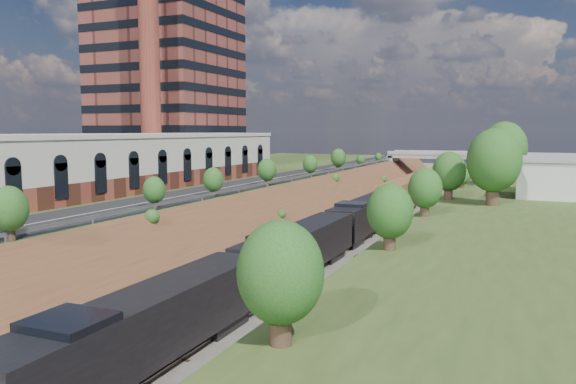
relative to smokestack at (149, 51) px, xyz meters
name	(u,v)px	position (x,y,z in m)	size (l,w,h in m)	color
platform_left	(182,190)	(3.00, 4.00, -22.50)	(44.00, 180.00, 5.00)	#394D1F
embankment_left	(304,212)	(25.00, 4.00, -25.00)	(7.07, 180.00, 7.07)	brown
embankment_right	(454,221)	(47.00, 4.00, -25.00)	(7.07, 180.00, 7.07)	brown
rail_left_track	(358,215)	(33.40, 4.00, -24.91)	(1.58, 180.00, 0.18)	gray
rail_right_track	(393,217)	(38.60, 4.00, -24.91)	(1.58, 180.00, 0.18)	gray
road	(277,178)	(20.50, 4.00, -19.95)	(8.00, 180.00, 0.10)	black
guardrail	(302,176)	(24.60, 3.80, -19.45)	(0.10, 171.00, 0.70)	#99999E
commercial_building	(116,161)	(8.00, -18.00, -16.49)	(14.30, 62.30, 7.00)	brown
highrise_tower	(166,22)	(-8.00, 16.00, 7.88)	(22.00, 22.00, 53.90)	brown
smokestack	(149,51)	(0.00, 0.00, 0.00)	(3.20, 3.20, 40.00)	brown
overpass	(440,161)	(36.00, 66.00, -20.08)	(24.50, 8.30, 7.40)	gray
white_building_near	(560,178)	(59.50, -4.00, -18.00)	(9.00, 12.00, 4.00)	silver
white_building_far	(549,168)	(59.00, 18.00, -18.20)	(8.00, 10.00, 3.60)	silver
tree_right_large	(494,161)	(53.00, -16.00, -15.62)	(5.25, 5.25, 7.61)	#473323
tree_left_crest	(126,193)	(24.20, -36.00, -17.96)	(2.45, 2.45, 3.55)	#473323
freight_train	(396,197)	(38.60, 5.96, -22.28)	(3.28, 131.57, 4.83)	black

